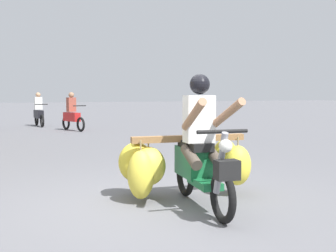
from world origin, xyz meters
TOP-DOWN VIEW (x-y plane):
  - ground_plane at (0.00, 0.00)m, footprint 120.00×120.00m
  - motorbike_main_loaded at (0.43, 0.10)m, footprint 1.72×1.90m
  - motorbike_distant_ahead_left at (0.05, 13.20)m, footprint 0.50×1.62m
  - motorbike_distant_ahead_right at (0.95, 10.63)m, footprint 0.68×1.57m

SIDE VIEW (x-z plane):
  - ground_plane at x=0.00m, z-range 0.00..0.00m
  - motorbike_main_loaded at x=0.43m, z-range -0.26..1.32m
  - motorbike_distant_ahead_left at x=0.05m, z-range -0.13..1.27m
  - motorbike_distant_ahead_right at x=0.95m, z-range -0.13..1.27m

